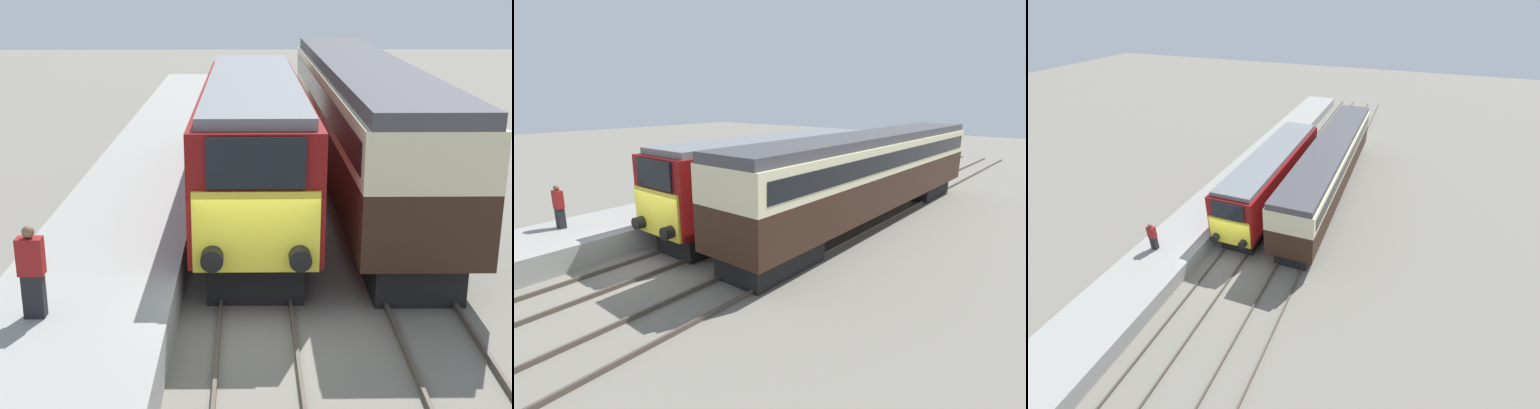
# 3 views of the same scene
# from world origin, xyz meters

# --- Properties ---
(ground_plane) EXTENTS (120.00, 120.00, 0.00)m
(ground_plane) POSITION_xyz_m (0.00, 0.00, 0.00)
(ground_plane) COLOR slate
(platform_left) EXTENTS (3.50, 50.00, 0.88)m
(platform_left) POSITION_xyz_m (-3.30, 8.00, 0.44)
(platform_left) COLOR gray
(platform_left) RESTS_ON ground_plane
(rails_near_track) EXTENTS (1.51, 60.00, 0.14)m
(rails_near_track) POSITION_xyz_m (0.00, 5.00, 0.07)
(rails_near_track) COLOR #4C4238
(rails_near_track) RESTS_ON ground_plane
(rails_far_track) EXTENTS (1.50, 60.00, 0.14)m
(rails_far_track) POSITION_xyz_m (3.40, 5.00, 0.07)
(rails_far_track) COLOR #4C4238
(rails_far_track) RESTS_ON ground_plane
(locomotive) EXTENTS (2.70, 13.18, 3.98)m
(locomotive) POSITION_xyz_m (0.00, 6.99, 2.20)
(locomotive) COLOR black
(locomotive) RESTS_ON ground_plane
(passenger_carriage) EXTENTS (2.75, 18.38, 4.15)m
(passenger_carriage) POSITION_xyz_m (3.40, 9.76, 2.51)
(passenger_carriage) COLOR black
(passenger_carriage) RESTS_ON ground_plane
(person_on_platform) EXTENTS (0.44, 0.26, 1.67)m
(person_on_platform) POSITION_xyz_m (-3.85, -1.07, 1.71)
(person_on_platform) COLOR black
(person_on_platform) RESTS_ON platform_left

